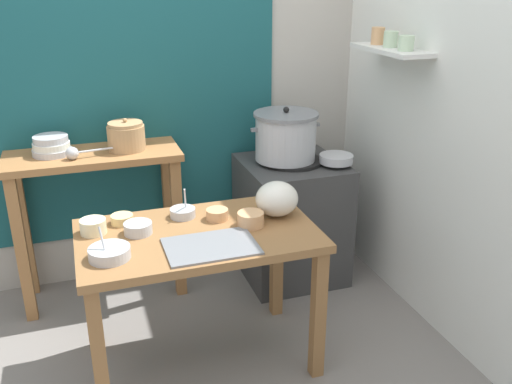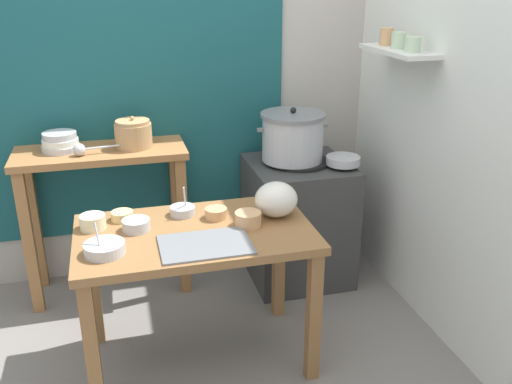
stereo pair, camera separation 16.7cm
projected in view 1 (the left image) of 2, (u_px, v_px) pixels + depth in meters
name	position (u px, v px, depth m)	size (l,w,h in m)	color
ground_plane	(190.00, 364.00, 2.81)	(9.00, 9.00, 0.00)	gray
wall_back	(155.00, 69.00, 3.32)	(4.40, 0.12, 2.60)	#B2ADA3
wall_right	(433.00, 82.00, 2.92)	(0.30, 3.20, 2.60)	silver
prep_table	(199.00, 253.00, 2.62)	(1.10, 0.66, 0.72)	olive
back_shelf_table	(97.00, 190.00, 3.19)	(0.96, 0.40, 0.90)	#9E6B3D
stove_block	(291.00, 219.00, 3.53)	(0.60, 0.61, 0.78)	#383838
steamer_pot	(286.00, 136.00, 3.34)	(0.44, 0.39, 0.32)	#B7BABF
clay_pot	(126.00, 136.00, 3.14)	(0.21, 0.21, 0.18)	tan
bowl_stack_enamel	(51.00, 146.00, 3.06)	(0.21, 0.21, 0.11)	#B7BABF
ladle	(74.00, 153.00, 2.99)	(0.26, 0.07, 0.07)	#B7BABF
serving_tray	(211.00, 246.00, 2.44)	(0.40, 0.28, 0.01)	slate
plastic_bag	(277.00, 199.00, 2.73)	(0.21, 0.20, 0.17)	silver
wide_pan	(336.00, 159.00, 3.32)	(0.20, 0.20, 0.05)	#B7BABF
prep_bowl_0	(138.00, 228.00, 2.56)	(0.13, 0.13, 0.05)	#B7BABF
prep_bowl_1	(109.00, 252.00, 2.33)	(0.18, 0.18, 0.14)	#B7BABF
prep_bowl_2	(122.00, 219.00, 2.66)	(0.11, 0.11, 0.04)	#E5C684
prep_bowl_3	(183.00, 212.00, 2.73)	(0.12, 0.12, 0.16)	#B7BABF
prep_bowl_4	(251.00, 219.00, 2.63)	(0.13, 0.13, 0.07)	tan
prep_bowl_5	(217.00, 214.00, 2.70)	(0.11, 0.11, 0.05)	tan
prep_bowl_6	(93.00, 226.00, 2.55)	(0.12, 0.12, 0.07)	beige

